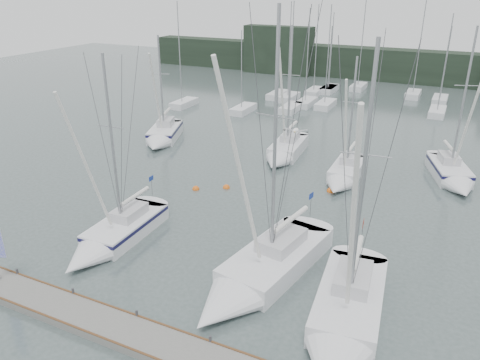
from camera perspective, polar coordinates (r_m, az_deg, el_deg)
name	(u,v)px	position (r m, az deg, el deg)	size (l,w,h in m)	color
ground	(215,287)	(25.66, -3.11, -12.93)	(160.00, 160.00, 0.00)	#435250
dock	(161,345)	(22.29, -9.64, -19.19)	(24.00, 2.00, 0.40)	#63635E
far_treeline	(398,65)	(81.70, 18.72, 13.09)	(90.00, 4.00, 5.00)	black
far_building_left	(278,50)	(84.45, 4.68, 15.51)	(12.00, 3.00, 8.00)	black
mast_forest	(390,103)	(64.54, 17.81, 8.95)	(53.74, 25.95, 14.75)	silver
sailboat_near_left	(110,239)	(29.95, -15.56, -6.89)	(2.89, 8.89, 12.38)	silver
sailboat_near_center	(253,279)	(25.27, 1.57, -11.98)	(5.02, 11.25, 15.34)	silver
sailboat_near_right	(344,327)	(22.80, 12.52, -17.11)	(4.00, 10.29, 14.20)	silver
sailboat_mid_a	(162,136)	(47.99, -9.49, 5.26)	(5.08, 8.01, 11.19)	silver
sailboat_mid_b	(284,153)	(43.05, 5.34, 3.32)	(3.08, 8.21, 12.44)	silver
sailboat_mid_c	(344,176)	(38.75, 12.51, 0.49)	(2.37, 7.25, 10.57)	silver
sailboat_mid_d	(453,176)	(41.37, 24.56, 0.42)	(4.72, 7.87, 12.90)	silver
buoy_a	(226,188)	(36.98, -1.67, -0.97)	(0.57, 0.57, 0.57)	orange
buoy_b	(331,191)	(37.03, 11.02, -1.38)	(0.65, 0.65, 0.65)	orange
buoy_c	(196,189)	(36.88, -5.41, -1.13)	(0.57, 0.57, 0.57)	orange
seagull	(296,130)	(22.32, 6.81, 6.03)	(1.11, 0.51, 0.22)	white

